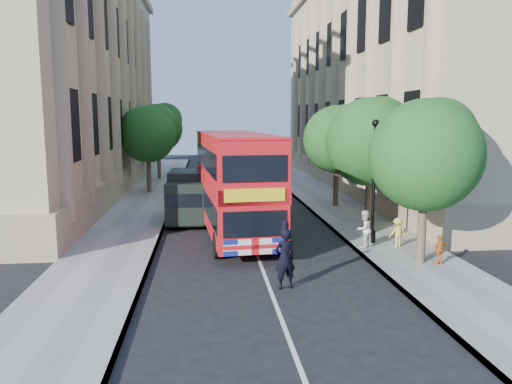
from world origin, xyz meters
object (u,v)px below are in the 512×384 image
object	(u,v)px
police_constable	(285,259)
double_decker_bus	(235,181)
woman_pedestrian	(364,229)
lamp_post	(374,186)
box_van	(188,198)

from	to	relation	value
police_constable	double_decker_bus	bearing A→B (deg)	-96.89
double_decker_bus	woman_pedestrian	xyz separation A→B (m)	(5.07, -2.93, -1.65)
lamp_post	police_constable	world-z (taller)	lamp_post
woman_pedestrian	police_constable	bearing A→B (deg)	14.89
double_decker_bus	police_constable	bearing A→B (deg)	-85.86
double_decker_bus	police_constable	xyz separation A→B (m)	(1.14, -7.19, -1.56)
lamp_post	double_decker_bus	bearing A→B (deg)	158.87
lamp_post	woman_pedestrian	bearing A→B (deg)	-129.06
lamp_post	woman_pedestrian	world-z (taller)	lamp_post
police_constable	woman_pedestrian	world-z (taller)	police_constable
lamp_post	woman_pedestrian	size ratio (longest dim) A/B	3.40
double_decker_bus	box_van	world-z (taller)	double_decker_bus
woman_pedestrian	lamp_post	bearing A→B (deg)	-161.47
box_van	police_constable	size ratio (longest dim) A/B	2.41
double_decker_bus	box_van	size ratio (longest dim) A/B	2.17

